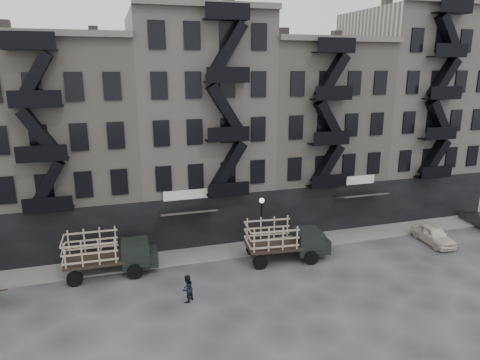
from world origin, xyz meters
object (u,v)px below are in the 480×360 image
object	(u,v)px
stake_truck_west	(108,251)
stake_truck_east	(285,238)
car_far	(479,219)
pedestrian_mid	(187,289)
car_east	(434,235)

from	to	relation	value
stake_truck_west	stake_truck_east	world-z (taller)	stake_truck_west
stake_truck_west	car_far	distance (m)	30.41
stake_truck_west	pedestrian_mid	distance (m)	6.53
stake_truck_west	pedestrian_mid	xyz separation A→B (m)	(4.30, -4.84, -0.83)
stake_truck_west	pedestrian_mid	world-z (taller)	stake_truck_west
pedestrian_mid	stake_truck_east	bearing A→B (deg)	161.74
car_east	car_far	size ratio (longest dim) A/B	1.09
stake_truck_west	car_far	bearing A→B (deg)	1.43
stake_truck_east	car_far	xyz separation A→B (m)	(18.54, 1.33, -1.05)
car_east	pedestrian_mid	bearing A→B (deg)	-167.78
stake_truck_east	car_east	xyz separation A→B (m)	(12.12, -0.63, -0.98)
stake_truck_east	car_far	distance (m)	18.62
car_far	pedestrian_mid	world-z (taller)	pedestrian_mid
stake_truck_west	car_far	size ratio (longest dim) A/B	1.59
stake_truck_east	car_far	bearing A→B (deg)	9.93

